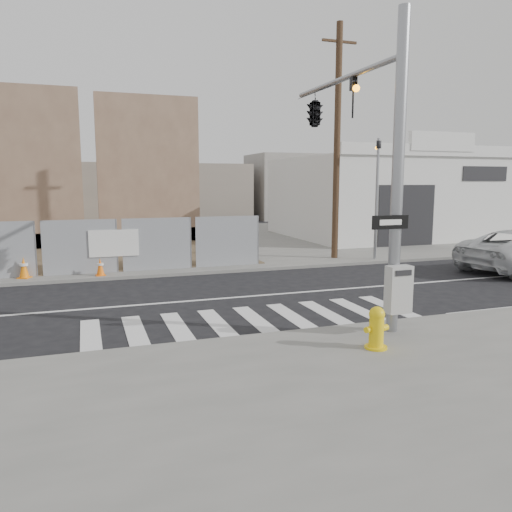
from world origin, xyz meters
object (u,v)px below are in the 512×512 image
object	(u,v)px
traffic_cone_c	(24,268)
traffic_cone_d	(100,267)
fire_hydrant	(376,328)
signal_pole	(338,133)
auto_shop	(386,197)

from	to	relation	value
traffic_cone_c	traffic_cone_d	distance (m)	2.59
fire_hydrant	traffic_cone_d	world-z (taller)	fire_hydrant
fire_hydrant	traffic_cone_c	bearing A→B (deg)	105.17
signal_pole	auto_shop	xyz separation A→B (m)	(11.50, 15.01, -2.25)
signal_pole	traffic_cone_c	bearing A→B (deg)	141.40
auto_shop	traffic_cone_c	size ratio (longest dim) A/B	16.06
auto_shop	fire_hydrant	size ratio (longest dim) A/B	13.74
auto_shop	traffic_cone_d	distance (m)	19.62
fire_hydrant	traffic_cone_d	size ratio (longest dim) A/B	1.36
signal_pole	traffic_cone_c	world-z (taller)	signal_pole
signal_pole	auto_shop	size ratio (longest dim) A/B	0.58
auto_shop	traffic_cone_c	distance (m)	21.79
signal_pole	auto_shop	bearing A→B (deg)	52.54
traffic_cone_d	fire_hydrant	bearing A→B (deg)	-63.63
signal_pole	traffic_cone_c	size ratio (longest dim) A/B	9.37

